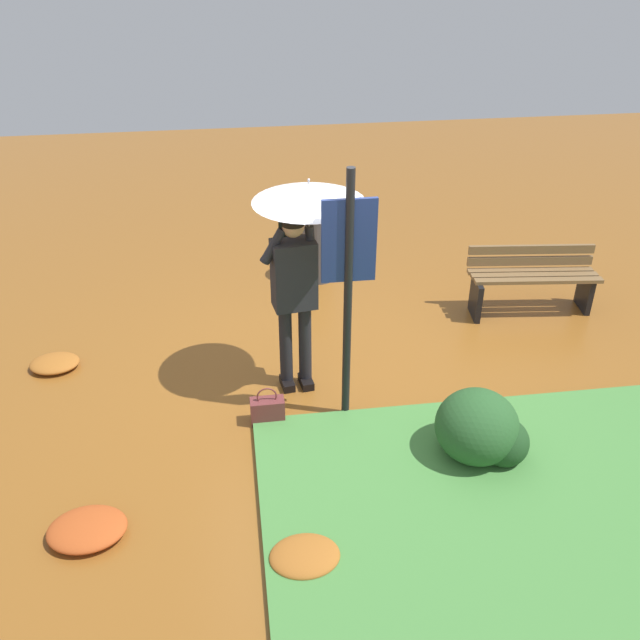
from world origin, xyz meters
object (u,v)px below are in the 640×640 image
at_px(person_with_umbrella, 302,235).
at_px(park_bench, 532,279).
at_px(info_sign_post, 348,270).
at_px(handbag, 268,410).
at_px(trash_bin, 318,247).

xyz_separation_m(person_with_umbrella, park_bench, (2.67, 1.04, -1.15)).
height_order(info_sign_post, handbag, info_sign_post).
xyz_separation_m(handbag, trash_bin, (0.82, 2.70, 0.29)).
bearing_deg(trash_bin, handbag, -106.80).
bearing_deg(person_with_umbrella, info_sign_post, -58.55).
xyz_separation_m(info_sign_post, park_bench, (2.36, 1.55, -1.04)).
relative_size(handbag, park_bench, 0.26).
distance_m(park_bench, trash_bin, 2.51).
bearing_deg(info_sign_post, park_bench, 33.23).
bearing_deg(park_bench, trash_bin, 153.50).
height_order(park_bench, trash_bin, trash_bin).
relative_size(info_sign_post, trash_bin, 2.76).
bearing_deg(person_with_umbrella, park_bench, 21.17).
height_order(handbag, park_bench, park_bench).
bearing_deg(park_bench, info_sign_post, -146.77).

